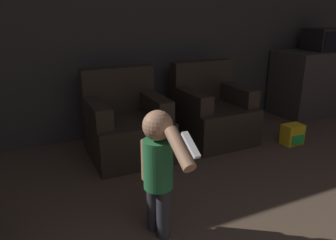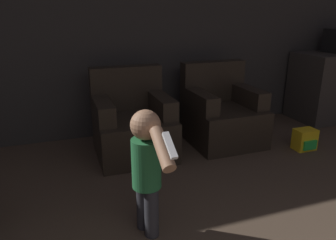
# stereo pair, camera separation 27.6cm
# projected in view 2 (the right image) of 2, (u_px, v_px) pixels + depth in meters

# --- Properties ---
(wall_back) EXTENTS (8.40, 0.05, 2.60)m
(wall_back) POSITION_uv_depth(u_px,v_px,m) (138.00, 24.00, 3.75)
(wall_back) COLOR #33302D
(wall_back) RESTS_ON ground_plane
(armchair_left) EXTENTS (0.77, 0.78, 0.89)m
(armchair_left) POSITION_uv_depth(u_px,v_px,m) (133.00, 125.00, 3.40)
(armchair_left) COLOR black
(armchair_left) RESTS_ON ground_plane
(armchair_right) EXTENTS (0.77, 0.78, 0.89)m
(armchair_right) POSITION_uv_depth(u_px,v_px,m) (222.00, 114.00, 3.73)
(armchair_right) COLOR black
(armchair_right) RESTS_ON ground_plane
(person_toddler) EXTENTS (0.19, 0.59, 0.87)m
(person_toddler) POSITION_uv_depth(u_px,v_px,m) (147.00, 164.00, 2.09)
(person_toddler) COLOR #28282D
(person_toddler) RESTS_ON ground_plane
(toy_backpack) EXTENTS (0.23, 0.18, 0.23)m
(toy_backpack) POSITION_uv_depth(u_px,v_px,m) (305.00, 140.00, 3.55)
(toy_backpack) COLOR yellow
(toy_backpack) RESTS_ON ground_plane
(kitchen_counter) EXTENTS (0.98, 0.64, 0.91)m
(kitchen_counter) POSITION_uv_depth(u_px,v_px,m) (331.00, 86.00, 4.50)
(kitchen_counter) COLOR #38332D
(kitchen_counter) RESTS_ON ground_plane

